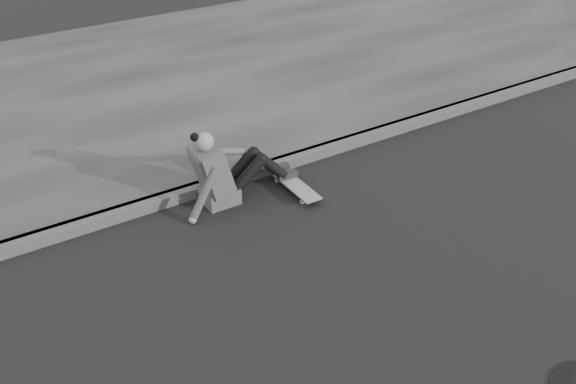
% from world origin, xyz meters
% --- Properties ---
extents(ground, '(80.00, 80.00, 0.00)m').
position_xyz_m(ground, '(0.00, 0.00, 0.00)').
color(ground, black).
rests_on(ground, ground).
extents(curb, '(24.00, 0.16, 0.12)m').
position_xyz_m(curb, '(0.00, 2.58, 0.06)').
color(curb, '#494949').
rests_on(curb, ground).
extents(sidewalk, '(24.00, 6.00, 0.12)m').
position_xyz_m(sidewalk, '(0.00, 5.60, 0.06)').
color(sidewalk, '#353535').
rests_on(sidewalk, ground).
extents(skateboard, '(0.20, 0.78, 0.09)m').
position_xyz_m(skateboard, '(1.24, 2.07, 0.07)').
color(skateboard, gray).
rests_on(skateboard, ground).
extents(seated_woman, '(1.38, 0.46, 0.88)m').
position_xyz_m(seated_woman, '(0.50, 2.32, 0.36)').
color(seated_woman, '#4C4C4F').
rests_on(seated_woman, ground).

